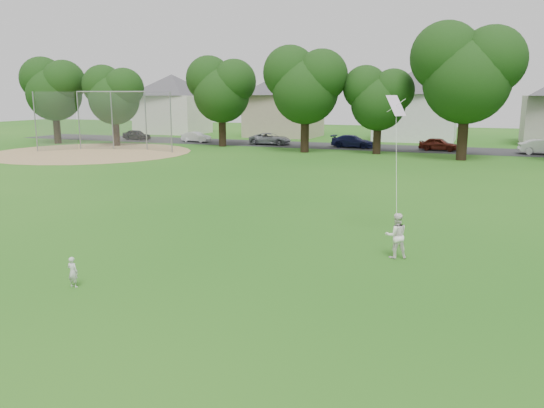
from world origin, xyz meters
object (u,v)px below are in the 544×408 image
at_px(kite, 396,163).
at_px(older_boy, 396,236).
at_px(toddler, 73,272).
at_px(baseball_backstop, 110,121).

bearing_deg(kite, older_boy, -77.29).
bearing_deg(toddler, baseball_backstop, -53.47).
relative_size(kite, baseball_backstop, 0.37).
xyz_separation_m(toddler, kite, (7.56, 7.07, 2.50)).
bearing_deg(baseball_backstop, kite, -38.14).
relative_size(toddler, baseball_backstop, 0.07).
relative_size(older_boy, kite, 0.33).
xyz_separation_m(toddler, older_boy, (7.83, 5.88, 0.31)).
xyz_separation_m(older_boy, baseball_backstop, (-30.15, 24.65, 1.98)).
distance_m(toddler, older_boy, 9.80).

